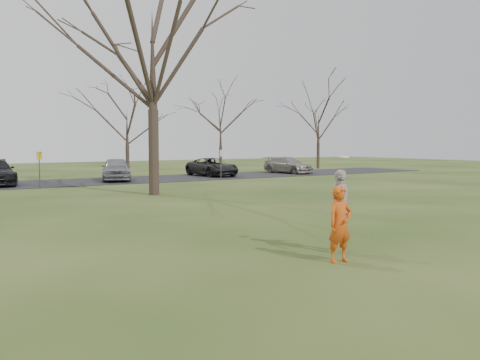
% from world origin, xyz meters
% --- Properties ---
extents(ground, '(120.00, 120.00, 0.00)m').
position_xyz_m(ground, '(0.00, 0.00, 0.00)').
color(ground, '#1E380F').
rests_on(ground, ground).
extents(parking_strip, '(62.00, 6.50, 0.04)m').
position_xyz_m(parking_strip, '(0.00, 25.00, 0.02)').
color(parking_strip, black).
rests_on(parking_strip, ground).
extents(player_defender, '(0.63, 0.43, 1.66)m').
position_xyz_m(player_defender, '(-0.31, -0.49, 0.83)').
color(player_defender, '#C64910').
rests_on(player_defender, ground).
extents(car_4, '(3.19, 4.93, 1.56)m').
position_xyz_m(car_4, '(3.42, 24.70, 0.82)').
color(car_4, gray).
rests_on(car_4, parking_strip).
extents(car_6, '(2.43, 5.02, 1.38)m').
position_xyz_m(car_6, '(11.19, 25.34, 0.73)').
color(car_6, black).
rests_on(car_6, parking_strip).
extents(car_7, '(2.60, 4.87, 1.34)m').
position_xyz_m(car_7, '(18.30, 24.99, 0.71)').
color(car_7, gray).
rests_on(car_7, parking_strip).
extents(catching_play, '(1.09, 0.99, 2.10)m').
position_xyz_m(catching_play, '(0.40, 0.24, 1.08)').
color(catching_play, beige).
rests_on(catching_play, ground).
extents(sign_yellow, '(0.35, 0.35, 2.08)m').
position_xyz_m(sign_yellow, '(-2.00, 22.00, 1.45)').
color(sign_yellow, '#47474C').
rests_on(sign_yellow, ground).
extents(sign_white, '(0.35, 0.35, 2.08)m').
position_xyz_m(sign_white, '(10.00, 22.00, 1.45)').
color(sign_white, '#47474C').
rests_on(sign_white, ground).
extents(big_tree, '(9.00, 9.00, 14.00)m').
position_xyz_m(big_tree, '(2.00, 15.00, 7.00)').
color(big_tree, '#352821').
rests_on(big_tree, ground).
extents(small_tree_row, '(55.00, 5.90, 8.50)m').
position_xyz_m(small_tree_row, '(4.38, 30.06, 3.89)').
color(small_tree_row, '#352821').
rests_on(small_tree_row, ground).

